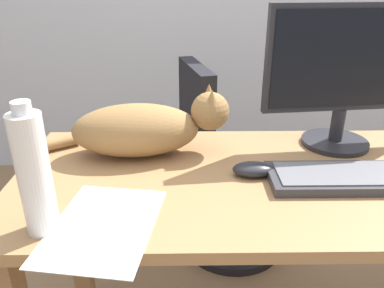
{
  "coord_description": "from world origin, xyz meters",
  "views": [
    {
      "loc": [
        -0.27,
        -0.88,
        1.22
      ],
      "look_at": [
        -0.26,
        0.07,
        0.79
      ],
      "focal_mm": 35.87,
      "sensor_mm": 36.0,
      "label": 1
    }
  ],
  "objects": [
    {
      "name": "keyboard",
      "position": [
        0.15,
        -0.04,
        0.75
      ],
      "size": [
        0.44,
        0.15,
        0.03
      ],
      "color": "#333338",
      "rests_on": "desk"
    },
    {
      "name": "water_bottle",
      "position": [
        -0.57,
        -0.22,
        0.86
      ],
      "size": [
        0.06,
        0.06,
        0.28
      ],
      "color": "silver",
      "rests_on": "desk"
    },
    {
      "name": "computer_mouse",
      "position": [
        -0.1,
        0.0,
        0.75
      ],
      "size": [
        0.11,
        0.06,
        0.04
      ],
      "primitive_type": "ellipsoid",
      "color": "#232328",
      "rests_on": "desk"
    },
    {
      "name": "desk",
      "position": [
        0.0,
        0.0,
        0.62
      ],
      "size": [
        1.46,
        0.61,
        0.73
      ],
      "color": "#9E7247",
      "rests_on": "ground_plane"
    },
    {
      "name": "office_chair",
      "position": [
        -0.1,
        0.63,
        0.38
      ],
      "size": [
        0.49,
        0.48,
        0.89
      ],
      "color": "black",
      "rests_on": "ground_plane"
    },
    {
      "name": "cat",
      "position": [
        -0.4,
        0.14,
        0.81
      ],
      "size": [
        0.61,
        0.21,
        0.2
      ],
      "color": "olive",
      "rests_on": "desk"
    },
    {
      "name": "monitor",
      "position": [
        0.18,
        0.19,
        0.96
      ],
      "size": [
        0.48,
        0.2,
        0.41
      ],
      "color": "#232328",
      "rests_on": "desk"
    },
    {
      "name": "paper_sheet",
      "position": [
        -0.45,
        -0.21,
        0.73
      ],
      "size": [
        0.25,
        0.32,
        0.0
      ],
      "primitive_type": "cube",
      "rotation": [
        0.0,
        0.0,
        -0.15
      ],
      "color": "white",
      "rests_on": "desk"
    }
  ]
}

